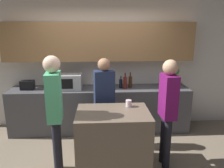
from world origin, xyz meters
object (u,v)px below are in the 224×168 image
potted_plant (175,78)px  person_right (104,96)px  microwave (69,82)px  person_left (55,106)px  person_center (168,105)px  cup_0 (129,103)px  bottle_0 (121,83)px  bottle_1 (125,83)px  bottle_2 (130,82)px  toaster (27,85)px

potted_plant → person_right: size_ratio=0.25×
microwave → person_left: size_ratio=0.30×
person_left → person_right: (0.70, 0.71, -0.10)m
person_center → microwave: bearing=49.7°
microwave → cup_0: size_ratio=4.92×
bottle_0 → person_center: bearing=-66.0°
bottle_0 → potted_plant: bearing=-0.7°
person_right → person_left: bearing=35.2°
bottle_1 → person_left: bearing=-130.5°
potted_plant → bottle_2: potted_plant is taller
toaster → person_left: bearing=-59.7°
cup_0 → person_center: (0.56, -0.16, 0.02)m
person_center → cup_0: bearing=71.3°
microwave → bottle_2: bearing=1.2°
bottle_1 → person_right: size_ratio=0.20×
microwave → bottle_1: (1.12, -0.05, -0.03)m
toaster → cup_0: bearing=-30.6°
toaster → person_left: size_ratio=0.15×
bottle_2 → microwave: bearing=-178.8°
microwave → bottle_0: bearing=0.8°
microwave → toaster: microwave is taller
bottle_0 → bottle_1: bottle_1 is taller
bottle_2 → cup_0: size_ratio=3.00×
bottle_2 → person_right: bearing=-128.1°
potted_plant → bottle_2: (-0.92, 0.02, -0.08)m
toaster → bottle_2: bearing=0.7°
bottle_2 → bottle_1: bearing=-145.5°
cup_0 → person_right: (-0.37, 0.43, -0.02)m
potted_plant → cup_0: size_ratio=3.73×
person_left → person_right: bearing=130.0°
person_center → bottle_1: bearing=19.9°
cup_0 → person_center: person_center is taller
bottle_0 → person_left: person_left is taller
bottle_1 → bottle_2: bearing=34.5°
person_center → bottle_0: bearing=21.8°
cup_0 → person_right: person_right is taller
potted_plant → bottle_0: 1.12m
potted_plant → person_left: person_left is taller
bottle_1 → bottle_2: size_ratio=1.02×
bottle_1 → person_center: 1.31m
toaster → person_left: person_left is taller
microwave → person_right: bearing=-43.9°
bottle_0 → person_center: 1.40m
bottle_2 → cup_0: 1.14m
potted_plant → bottle_1: bearing=-177.0°
microwave → potted_plant: potted_plant is taller
microwave → person_center: 2.05m
bottle_2 → toaster: bearing=-179.3°
microwave → bottle_1: size_ratio=1.60×
bottle_0 → bottle_2: bottle_2 is taller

